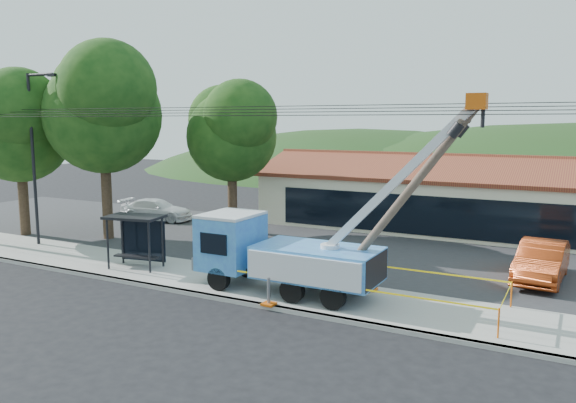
% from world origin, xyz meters
% --- Properties ---
extents(ground, '(120.00, 120.00, 0.00)m').
position_xyz_m(ground, '(0.00, 0.00, 0.00)').
color(ground, black).
rests_on(ground, ground).
extents(curb, '(60.00, 0.25, 0.15)m').
position_xyz_m(curb, '(0.00, 2.10, 0.07)').
color(curb, '#9C9A91').
rests_on(curb, ground).
extents(sidewalk, '(60.00, 4.00, 0.15)m').
position_xyz_m(sidewalk, '(0.00, 4.00, 0.07)').
color(sidewalk, '#9C9A91').
rests_on(sidewalk, ground).
extents(parking_lot, '(60.00, 12.00, 0.10)m').
position_xyz_m(parking_lot, '(0.00, 12.00, 0.05)').
color(parking_lot, '#28282B').
rests_on(parking_lot, ground).
extents(strip_mall, '(22.50, 8.53, 4.67)m').
position_xyz_m(strip_mall, '(4.00, 19.98, 1.88)').
color(strip_mall, beige).
rests_on(strip_mall, ground).
extents(streetlight, '(2.13, 0.22, 9.00)m').
position_xyz_m(streetlight, '(-13.78, 5.00, 5.30)').
color(streetlight, black).
rests_on(streetlight, ground).
extents(tree_west_near, '(7.56, 6.72, 10.80)m').
position_xyz_m(tree_west_near, '(-12.00, 8.00, 7.52)').
color(tree_west_near, '#332316').
rests_on(tree_west_near, ground).
extents(tree_west_far, '(6.84, 6.08, 9.48)m').
position_xyz_m(tree_west_far, '(-17.00, 6.50, 6.54)').
color(tree_west_far, '#332316').
rests_on(tree_west_far, ground).
extents(tree_lot, '(6.30, 5.60, 8.94)m').
position_xyz_m(tree_lot, '(-7.00, 13.00, 6.21)').
color(tree_lot, '#332316').
rests_on(tree_lot, ground).
extents(hill_west, '(78.40, 56.00, 28.00)m').
position_xyz_m(hill_west, '(-15.00, 55.00, 0.00)').
color(hill_west, '#213B15').
rests_on(hill_west, ground).
extents(hill_center, '(89.60, 64.00, 32.00)m').
position_xyz_m(hill_center, '(10.00, 55.00, 0.00)').
color(hill_center, '#213B15').
rests_on(hill_center, ground).
extents(utility_truck, '(10.62, 3.83, 7.30)m').
position_xyz_m(utility_truck, '(1.37, 3.77, 1.65)').
color(utility_truck, black).
rests_on(utility_truck, ground).
extents(leaning_pole, '(5.45, 1.64, 7.23)m').
position_xyz_m(leaning_pole, '(5.93, 4.08, 4.05)').
color(leaning_pole, brown).
rests_on(leaning_pole, ground).
extents(bus_shelter, '(2.67, 1.93, 2.35)m').
position_xyz_m(bus_shelter, '(-6.03, 3.91, 1.86)').
color(bus_shelter, black).
rests_on(bus_shelter, ground).
extents(caution_tape, '(10.15, 3.26, 0.94)m').
position_xyz_m(caution_tape, '(4.30, 4.26, 0.85)').
color(caution_tape, '#D0520B').
rests_on(caution_tape, ground).
extents(car_silver, '(2.18, 4.26, 1.39)m').
position_xyz_m(car_silver, '(-5.17, 10.27, 0.00)').
color(car_silver, '#A8ABAF').
rests_on(car_silver, ground).
extents(car_red, '(1.98, 4.98, 1.61)m').
position_xyz_m(car_red, '(10.01, 10.20, 0.00)').
color(car_red, '#9D330F').
rests_on(car_red, ground).
extents(car_white, '(5.11, 2.91, 1.40)m').
position_xyz_m(car_white, '(-13.45, 13.66, 0.00)').
color(car_white, white).
rests_on(car_white, ground).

